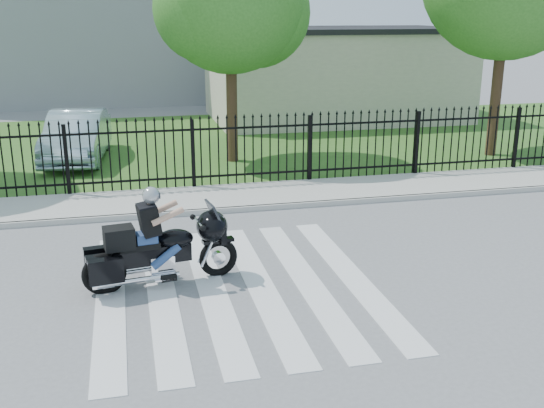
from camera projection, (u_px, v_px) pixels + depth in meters
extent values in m
plane|color=slate|center=(236.00, 287.00, 10.41)|extent=(120.00, 120.00, 0.00)
cube|color=#ADAAA3|center=(199.00, 199.00, 15.05)|extent=(40.00, 2.00, 0.12)
cube|color=#ADAAA3|center=(204.00, 212.00, 14.12)|extent=(40.00, 0.12, 0.12)
cube|color=#2E5F20|center=(174.00, 144.00, 21.59)|extent=(40.00, 12.00, 0.02)
cube|color=black|center=(194.00, 177.00, 15.90)|extent=(26.00, 0.04, 0.05)
cube|color=black|center=(192.00, 130.00, 15.55)|extent=(26.00, 0.04, 0.05)
cylinder|color=#382316|center=(232.00, 92.00, 18.52)|extent=(0.32, 0.32, 4.16)
cylinder|color=#382316|center=(498.00, 78.00, 19.23)|extent=(0.32, 0.32, 4.80)
cube|color=beige|center=(334.00, 76.00, 26.33)|extent=(10.00, 6.00, 3.50)
cube|color=black|center=(336.00, 30.00, 25.80)|extent=(10.20, 6.20, 0.20)
torus|color=black|center=(218.00, 258.00, 10.79)|extent=(0.68, 0.23, 0.67)
torus|color=black|center=(104.00, 274.00, 10.12)|extent=(0.72, 0.25, 0.71)
cube|color=black|center=(152.00, 255.00, 10.33)|extent=(1.29, 0.42, 0.29)
ellipsoid|color=black|center=(175.00, 239.00, 10.40)|extent=(0.66, 0.48, 0.32)
cube|color=black|center=(139.00, 246.00, 10.21)|extent=(0.67, 0.40, 0.10)
cube|color=silver|center=(162.00, 263.00, 10.43)|extent=(0.43, 0.35, 0.29)
ellipsoid|color=black|center=(212.00, 226.00, 10.59)|extent=(0.63, 0.77, 0.53)
cube|color=black|center=(119.00, 238.00, 10.05)|extent=(0.52, 0.44, 0.35)
cube|color=navy|center=(146.00, 238.00, 10.22)|extent=(0.37, 0.34, 0.18)
sphere|color=#A7AAAE|center=(151.00, 195.00, 10.05)|extent=(0.28, 0.28, 0.28)
imported|color=#A2BDCB|center=(77.00, 136.00, 18.99)|extent=(1.96, 4.59, 1.47)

